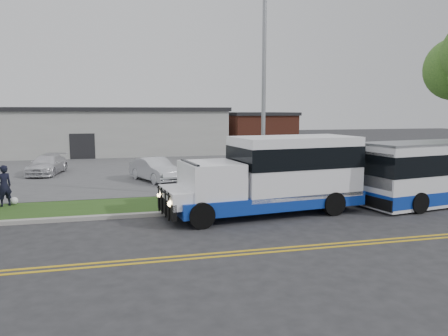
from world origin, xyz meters
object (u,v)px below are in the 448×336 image
object	(u,v)px
parked_car_b	(47,165)
shuttle_bus	(277,173)
parked_car_a	(155,169)
streetlight_near	(264,84)
pedestrian	(4,186)

from	to	relation	value
parked_car_b	shuttle_bus	bearing A→B (deg)	-41.37
shuttle_bus	parked_car_b	xyz separation A→B (m)	(-10.35, 12.96, -0.93)
parked_car_a	streetlight_near	bearing A→B (deg)	-78.24
parked_car_b	streetlight_near	bearing A→B (deg)	-35.28
parked_car_a	parked_car_b	bearing A→B (deg)	123.28
streetlight_near	parked_car_a	bearing A→B (deg)	123.90
shuttle_bus	streetlight_near	bearing A→B (deg)	77.24
shuttle_bus	pedestrian	world-z (taller)	shuttle_bus
pedestrian	parked_car_a	distance (m)	8.43
streetlight_near	parked_car_a	world-z (taller)	streetlight_near
streetlight_near	pedestrian	bearing A→B (deg)	173.40
streetlight_near	pedestrian	distance (m)	11.86
parked_car_b	parked_car_a	bearing A→B (deg)	-24.55
shuttle_bus	pedestrian	distance (m)	11.34
shuttle_bus	parked_car_b	size ratio (longest dim) A/B	1.98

